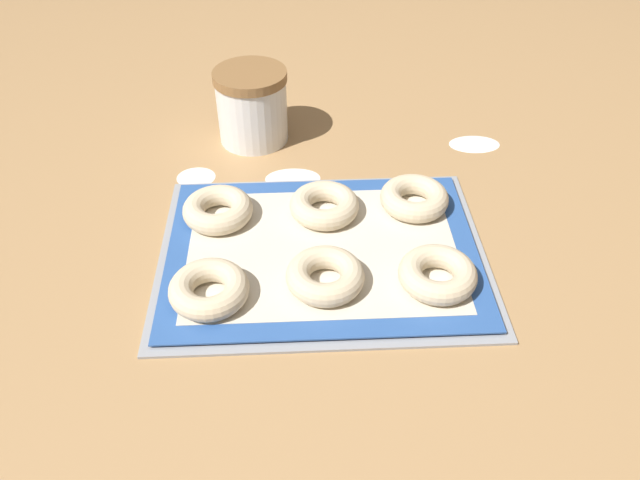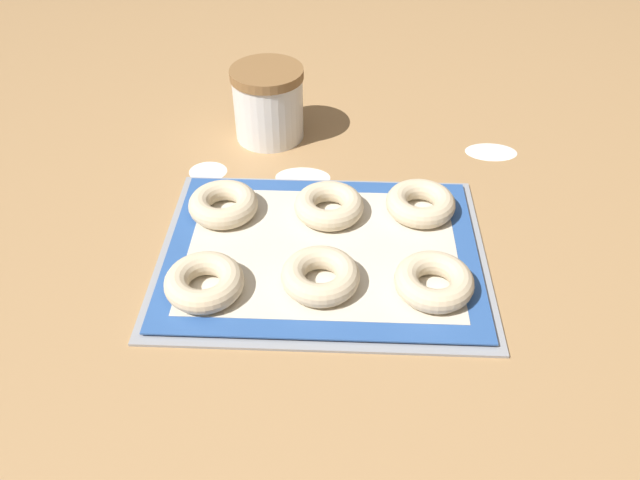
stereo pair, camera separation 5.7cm
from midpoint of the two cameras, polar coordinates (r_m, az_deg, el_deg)
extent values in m
plane|color=#A87F51|center=(0.89, 2.10, -1.03)|extent=(2.80, 2.80, 0.00)
cube|color=#93969B|center=(0.88, 1.87, -1.19)|extent=(0.46, 0.35, 0.01)
cube|color=#2D569E|center=(0.87, 1.88, -0.94)|extent=(0.43, 0.33, 0.00)
cube|color=beige|center=(0.87, 1.88, -0.92)|extent=(0.38, 0.27, 0.00)
torus|color=beige|center=(0.81, -8.55, -3.88)|extent=(0.10, 0.10, 0.03)
torus|color=beige|center=(0.81, 2.38, -3.37)|extent=(0.10, 0.10, 0.03)
torus|color=beige|center=(0.82, 12.35, -3.78)|extent=(0.10, 0.10, 0.03)
torus|color=beige|center=(0.93, -7.10, 3.22)|extent=(0.10, 0.10, 0.03)
torus|color=beige|center=(0.92, 2.61, 3.12)|extent=(0.10, 0.10, 0.03)
torus|color=beige|center=(0.94, 10.90, 3.27)|extent=(0.10, 0.10, 0.03)
cylinder|color=white|center=(1.11, -3.21, 11.95)|extent=(0.12, 0.12, 0.11)
cylinder|color=olive|center=(1.08, -3.34, 14.92)|extent=(0.12, 0.12, 0.02)
ellipsoid|color=white|center=(1.05, -8.67, 6.25)|extent=(0.06, 0.06, 0.00)
ellipsoid|color=white|center=(1.14, 16.80, 7.73)|extent=(0.09, 0.06, 0.00)
ellipsoid|color=white|center=(1.03, 0.03, 5.78)|extent=(0.09, 0.06, 0.00)
camera|label=1|loc=(0.03, -88.10, 1.65)|focal=35.00mm
camera|label=2|loc=(0.03, 91.90, -1.65)|focal=35.00mm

